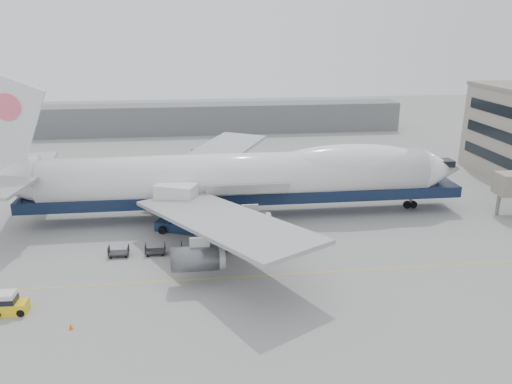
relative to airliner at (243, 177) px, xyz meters
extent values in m
plane|color=gray|center=(-0.64, -12.00, -5.62)|extent=(260.00, 260.00, 0.00)
cube|color=gold|center=(-0.64, -18.00, -5.62)|extent=(60.00, 0.15, 0.01)
cylinder|color=slate|center=(35.36, -4.00, -4.12)|extent=(0.50, 0.50, 3.00)
cube|color=slate|center=(-10.64, 58.00, -2.12)|extent=(110.00, 8.00, 7.00)
cylinder|color=white|center=(-0.64, 0.00, 0.08)|extent=(52.00, 6.40, 6.40)
cube|color=#0E1A34|center=(0.36, 0.00, -2.48)|extent=(60.00, 5.76, 1.50)
cone|color=white|center=(28.36, 0.00, 0.08)|extent=(6.00, 6.40, 6.40)
cone|color=white|center=(-31.14, 0.00, 0.68)|extent=(9.00, 6.40, 6.40)
ellipsoid|color=white|center=(14.96, 0.00, 1.84)|extent=(20.67, 5.78, 4.56)
cube|color=white|center=(-29.64, 0.00, 7.58)|extent=(10.52, 0.50, 13.56)
cylinder|color=#FD627D|center=(-29.14, 0.00, 10.08)|extent=(3.40, 0.30, 3.40)
cube|color=#9EA0A3|center=(-3.64, -14.28, -0.52)|extent=(20.35, 26.74, 2.26)
cube|color=#9EA0A3|center=(-3.64, 14.28, -0.52)|extent=(20.35, 26.74, 2.26)
cylinder|color=#595B60|center=(-6.64, 19.00, -2.72)|extent=(4.80, 2.60, 2.60)
cylinder|color=#595B60|center=(-0.64, 10.00, -2.72)|extent=(4.80, 2.60, 2.60)
cylinder|color=#595B60|center=(-0.64, -10.00, -2.72)|extent=(4.80, 2.60, 2.60)
cylinder|color=#595B60|center=(-6.64, -19.00, -2.72)|extent=(4.80, 2.60, 2.60)
cylinder|color=slate|center=(24.36, 0.00, -4.37)|extent=(0.36, 0.36, 2.50)
cylinder|color=black|center=(24.36, 0.00, -5.07)|extent=(1.10, 0.45, 1.10)
cylinder|color=slate|center=(-3.64, -3.00, -4.37)|extent=(0.36, 0.36, 2.50)
cylinder|color=black|center=(-3.64, -3.00, -5.07)|extent=(1.10, 0.45, 1.10)
cylinder|color=slate|center=(-3.64, 3.00, -4.37)|extent=(0.36, 0.36, 2.50)
cylinder|color=black|center=(-3.64, 3.00, -5.07)|extent=(1.10, 0.45, 1.10)
cube|color=#18294A|center=(-8.91, -4.21, -5.02)|extent=(6.06, 4.52, 1.20)
cube|color=silver|center=(-8.91, -4.21, -0.62)|extent=(5.74, 4.55, 2.41)
cube|color=#18294A|center=(-8.91, -5.42, -2.82)|extent=(3.65, 1.60, 4.31)
cube|color=#18294A|center=(-8.91, -3.01, -2.82)|extent=(3.65, 1.60, 4.31)
cube|color=slate|center=(-8.91, -2.46, -0.62)|extent=(2.93, 2.22, 0.15)
cylinder|color=black|center=(-10.88, -5.31, -5.13)|extent=(0.98, 0.38, 0.98)
cylinder|color=black|center=(-10.88, -3.12, -5.13)|extent=(0.98, 0.38, 0.98)
cylinder|color=black|center=(-6.94, -5.31, -5.13)|extent=(0.98, 0.38, 0.98)
cylinder|color=black|center=(-6.94, -3.12, -5.13)|extent=(0.98, 0.38, 0.98)
cube|color=yellow|center=(-23.60, -22.37, -5.05)|extent=(2.94, 1.62, 1.14)
cube|color=silver|center=(-23.91, -22.37, -4.02)|extent=(1.69, 1.49, 1.04)
cube|color=black|center=(-23.91, -22.37, -4.22)|extent=(1.80, 1.59, 0.52)
cylinder|color=black|center=(-24.64, -21.70, -5.26)|extent=(0.73, 0.31, 0.73)
cylinder|color=black|center=(-22.56, -23.05, -5.26)|extent=(0.73, 0.31, 0.73)
cylinder|color=black|center=(-22.56, -21.70, -5.26)|extent=(0.73, 0.31, 0.73)
cone|color=orange|center=(-17.59, -25.68, -5.35)|extent=(0.36, 0.36, 0.56)
cube|color=orange|center=(-17.59, -25.68, -5.61)|extent=(0.38, 0.38, 0.03)
cube|color=#2D2D30|center=(-15.43, -11.38, -5.17)|extent=(2.30, 1.35, 0.18)
cube|color=#2D2D30|center=(-16.53, -11.38, -4.77)|extent=(0.08, 1.35, 0.90)
cube|color=#2D2D30|center=(-14.33, -11.38, -4.77)|extent=(0.08, 1.35, 0.90)
cylinder|color=black|center=(-16.28, -11.93, -5.47)|extent=(0.30, 0.12, 0.30)
cylinder|color=black|center=(-16.28, -10.83, -5.47)|extent=(0.30, 0.12, 0.30)
cylinder|color=black|center=(-14.58, -11.93, -5.47)|extent=(0.30, 0.12, 0.30)
cylinder|color=black|center=(-14.58, -10.83, -5.47)|extent=(0.30, 0.12, 0.30)
cube|color=#2D2D30|center=(-11.30, -11.38, -5.17)|extent=(2.30, 1.35, 0.18)
cube|color=#2D2D30|center=(-12.40, -11.38, -4.77)|extent=(0.08, 1.35, 0.90)
cube|color=#2D2D30|center=(-10.20, -11.38, -4.77)|extent=(0.08, 1.35, 0.90)
cylinder|color=black|center=(-12.15, -11.93, -5.47)|extent=(0.30, 0.12, 0.30)
cylinder|color=black|center=(-12.15, -10.83, -5.47)|extent=(0.30, 0.12, 0.30)
cylinder|color=black|center=(-10.45, -11.93, -5.47)|extent=(0.30, 0.12, 0.30)
cylinder|color=black|center=(-10.45, -10.83, -5.47)|extent=(0.30, 0.12, 0.30)
cube|color=#2D2D30|center=(-7.17, -11.38, -5.17)|extent=(2.30, 1.35, 0.18)
cube|color=#2D2D30|center=(-8.27, -11.38, -4.77)|extent=(0.08, 1.35, 0.90)
cube|color=#2D2D30|center=(-6.07, -11.38, -4.77)|extent=(0.08, 1.35, 0.90)
cylinder|color=black|center=(-8.02, -11.93, -5.47)|extent=(0.30, 0.12, 0.30)
cylinder|color=black|center=(-8.02, -10.83, -5.47)|extent=(0.30, 0.12, 0.30)
cylinder|color=black|center=(-6.32, -11.93, -5.47)|extent=(0.30, 0.12, 0.30)
cylinder|color=black|center=(-6.32, -10.83, -5.47)|extent=(0.30, 0.12, 0.30)
cube|color=#2D2D30|center=(-3.04, -11.38, -5.17)|extent=(2.30, 1.35, 0.18)
cube|color=#2D2D30|center=(-4.14, -11.38, -4.77)|extent=(0.08, 1.35, 0.90)
cube|color=#2D2D30|center=(-1.94, -11.38, -4.77)|extent=(0.08, 1.35, 0.90)
cylinder|color=black|center=(-3.89, -11.93, -5.47)|extent=(0.30, 0.12, 0.30)
cylinder|color=black|center=(-3.89, -10.83, -5.47)|extent=(0.30, 0.12, 0.30)
cylinder|color=black|center=(-2.19, -11.93, -5.47)|extent=(0.30, 0.12, 0.30)
cylinder|color=black|center=(-2.19, -10.83, -5.47)|extent=(0.30, 0.12, 0.30)
cube|color=#2D2D30|center=(1.09, -11.38, -5.17)|extent=(2.30, 1.35, 0.18)
cube|color=#2D2D30|center=(-0.01, -11.38, -4.77)|extent=(0.08, 1.35, 0.90)
cube|color=#2D2D30|center=(2.19, -11.38, -4.77)|extent=(0.08, 1.35, 0.90)
cylinder|color=black|center=(0.24, -11.93, -5.47)|extent=(0.30, 0.12, 0.30)
cylinder|color=black|center=(0.24, -10.83, -5.47)|extent=(0.30, 0.12, 0.30)
cylinder|color=black|center=(1.94, -11.93, -5.47)|extent=(0.30, 0.12, 0.30)
cylinder|color=black|center=(1.94, -10.83, -5.47)|extent=(0.30, 0.12, 0.30)
cube|color=#2D2D30|center=(5.23, -11.38, -5.17)|extent=(2.30, 1.35, 0.18)
cube|color=#2D2D30|center=(4.13, -11.38, -4.77)|extent=(0.08, 1.35, 0.90)
cube|color=#2D2D30|center=(6.33, -11.38, -4.77)|extent=(0.08, 1.35, 0.90)
cylinder|color=black|center=(4.38, -11.93, -5.47)|extent=(0.30, 0.12, 0.30)
cylinder|color=black|center=(4.38, -10.83, -5.47)|extent=(0.30, 0.12, 0.30)
cylinder|color=black|center=(6.08, -11.93, -5.47)|extent=(0.30, 0.12, 0.30)
cylinder|color=black|center=(6.08, -10.83, -5.47)|extent=(0.30, 0.12, 0.30)
camera|label=1|loc=(-5.96, -64.90, 19.58)|focal=35.00mm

